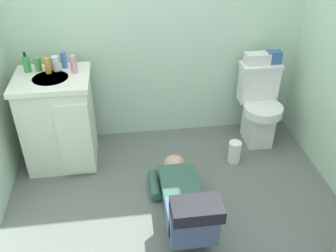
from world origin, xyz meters
TOP-DOWN VIEW (x-y plane):
  - ground_plane at (0.00, 0.00)m, footprint 3.09×2.98m
  - wall_back at (0.00, 1.03)m, footprint 2.75×0.08m
  - toilet at (0.90, 0.73)m, footprint 0.36×0.46m
  - vanity_cabinet at (-0.89, 0.64)m, footprint 0.60×0.53m
  - faucet at (-0.89, 0.79)m, footprint 0.02×0.02m
  - person_plumber at (0.04, -0.21)m, footprint 0.39×1.06m
  - tissue_box at (0.86, 0.82)m, footprint 0.22×0.11m
  - toiletry_bag at (1.01, 0.82)m, footprint 0.12×0.09m
  - soap_dispenser at (-1.08, 0.77)m, footprint 0.06×0.06m
  - bottle_green at (-1.00, 0.77)m, footprint 0.05×0.05m
  - bottle_amber at (-0.91, 0.72)m, footprint 0.05×0.05m
  - bottle_clear at (-0.85, 0.76)m, footprint 0.06×0.06m
  - bottle_blue at (-0.80, 0.81)m, footprint 0.05×0.05m
  - bottle_pink at (-0.71, 0.70)m, footprint 0.05×0.05m
  - paper_towel_roll at (0.60, 0.41)m, footprint 0.11×0.11m

SIDE VIEW (x-z plane):
  - ground_plane at x=0.00m, z-range -0.04..0.00m
  - paper_towel_roll at x=0.60m, z-range 0.00..0.20m
  - person_plumber at x=0.04m, z-range -0.08..0.44m
  - toilet at x=0.90m, z-range -0.01..0.74m
  - vanity_cabinet at x=-0.89m, z-range 0.01..0.83m
  - tissue_box at x=0.86m, z-range 0.75..0.85m
  - toiletry_bag at x=1.01m, z-range 0.75..0.86m
  - faucet at x=-0.89m, z-range 0.82..0.92m
  - bottle_green at x=-1.00m, z-range 0.82..0.94m
  - bottle_clear at x=-0.85m, z-range 0.82..0.94m
  - bottle_amber at x=-0.91m, z-range 0.82..0.95m
  - bottle_blue at x=-0.80m, z-range 0.82..0.96m
  - soap_dispenser at x=-1.08m, z-range 0.80..0.97m
  - bottle_pink at x=-0.71m, z-range 0.82..0.96m
  - wall_back at x=0.00m, z-range 0.00..2.40m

